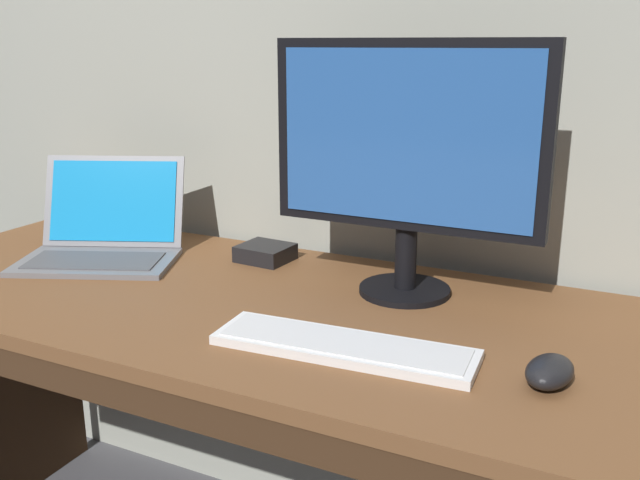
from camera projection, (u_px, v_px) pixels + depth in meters
desk at (284, 389)px, 1.40m from camera, size 1.90×0.70×0.77m
laptop_space_gray at (103, 238)px, 1.64m from camera, size 0.43×0.41×0.22m
external_monitor at (407, 150)px, 1.32m from camera, size 0.54×0.19×0.50m
wired_keyboard at (344, 346)px, 1.15m from camera, size 0.45×0.15×0.02m
computer_mouse at (550, 371)px, 1.03m from camera, size 0.08×0.11×0.04m
external_drive_box at (265, 253)px, 1.63m from camera, size 0.12×0.11×0.04m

